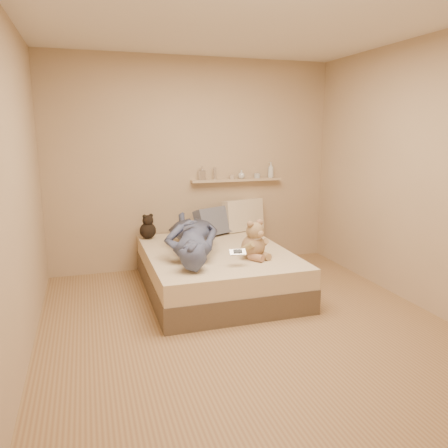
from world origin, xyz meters
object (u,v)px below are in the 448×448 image
object	(u,v)px
wall_shelf	(237,180)
pillow_cream	(243,215)
dark_plush	(148,228)
person	(192,236)
game_console	(238,252)
pillow_grey	(214,222)
bed	(216,270)
teddy_bear	(254,242)

from	to	relation	value
wall_shelf	pillow_cream	bearing A→B (deg)	-54.26
dark_plush	pillow_cream	xyz separation A→B (m)	(1.24, 0.08, 0.07)
pillow_cream	person	bearing A→B (deg)	-136.48
pillow_cream	wall_shelf	size ratio (longest dim) A/B	0.46
pillow_cream	person	distance (m)	1.21
game_console	pillow_cream	distance (m)	1.55
pillow_cream	pillow_grey	world-z (taller)	pillow_cream
game_console	pillow_cream	bearing A→B (deg)	68.21
dark_plush	wall_shelf	world-z (taller)	wall_shelf
bed	pillow_cream	world-z (taller)	pillow_cream
bed	person	distance (m)	0.49
dark_plush	wall_shelf	distance (m)	1.30
pillow_cream	pillow_grey	xyz separation A→B (m)	(-0.43, -0.14, -0.03)
game_console	pillow_cream	xyz separation A→B (m)	(0.57, 1.43, 0.06)
teddy_bear	wall_shelf	world-z (taller)	wall_shelf
bed	teddy_bear	xyz separation A→B (m)	(0.28, -0.40, 0.39)
bed	teddy_bear	size ratio (longest dim) A/B	4.74
person	wall_shelf	size ratio (longest dim) A/B	1.28
teddy_bear	pillow_cream	world-z (taller)	pillow_cream
dark_plush	pillow_cream	size ratio (longest dim) A/B	0.55
wall_shelf	pillow_grey	bearing A→B (deg)	-149.50
bed	teddy_bear	distance (m)	0.63
pillow_grey	wall_shelf	bearing A→B (deg)	30.50
wall_shelf	teddy_bear	bearing A→B (deg)	-101.44
dark_plush	person	size ratio (longest dim) A/B	0.20
teddy_bear	person	xyz separation A→B (m)	(-0.55, 0.40, 0.02)
bed	pillow_cream	distance (m)	1.11
dark_plush	wall_shelf	bearing A→B (deg)	7.75
pillow_cream	bed	bearing A→B (deg)	-126.17
person	wall_shelf	xyz separation A→B (m)	(0.82, 0.91, 0.47)
person	teddy_bear	bearing A→B (deg)	158.02
dark_plush	wall_shelf	size ratio (longest dim) A/B	0.25
wall_shelf	bed	bearing A→B (deg)	-121.18
pillow_grey	game_console	bearing A→B (deg)	-96.37
person	pillow_cream	bearing A→B (deg)	-122.51
person	game_console	bearing A→B (deg)	130.48
teddy_bear	wall_shelf	bearing A→B (deg)	78.56
bed	game_console	distance (m)	0.71
bed	wall_shelf	world-z (taller)	wall_shelf
bed	dark_plush	xyz separation A→B (m)	(-0.63, 0.75, 0.36)
pillow_cream	wall_shelf	xyz separation A→B (m)	(-0.06, 0.08, 0.45)
pillow_grey	person	world-z (taller)	person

